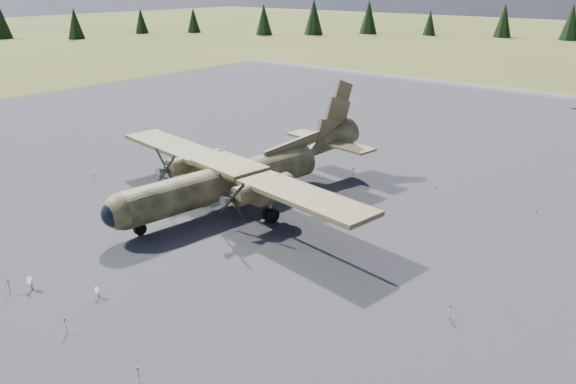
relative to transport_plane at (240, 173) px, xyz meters
The scene contains 7 objects.
ground 6.40m from the transport_plane, 54.92° to the right, with size 500.00×500.00×0.00m, color brown.
apron 6.74m from the transport_plane, 57.28° to the left, with size 120.00×120.00×0.04m, color #5E5E63.
transport_plane is the anchor object (origin of this frame).
info_placard_left 17.43m from the transport_plane, 90.32° to the right, with size 0.51×0.21×0.80m.
info_placard_right 15.92m from the transport_plane, 76.63° to the right, with size 0.40×0.17×0.62m.
barrier_fence 6.03m from the transport_plane, 59.20° to the right, with size 33.12×29.62×0.85m.
treeline 6.82m from the transport_plane, 131.80° to the right, with size 326.91×326.98×10.97m.
Camera 1 is at (26.00, -24.96, 16.84)m, focal length 35.00 mm.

